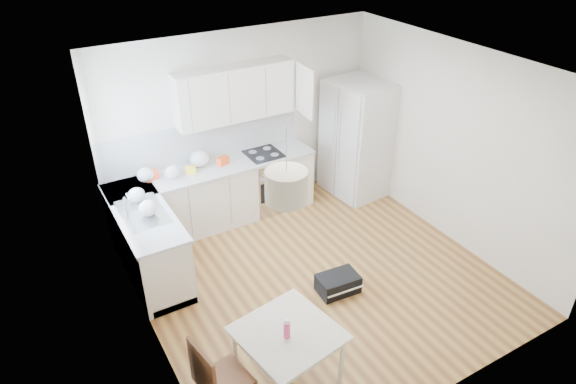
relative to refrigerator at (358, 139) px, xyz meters
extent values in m
plane|color=brown|center=(-1.72, -1.53, -0.92)|extent=(4.20, 4.20, 0.00)
plane|color=white|center=(-1.72, -1.53, 1.78)|extent=(4.20, 4.20, 0.00)
plane|color=beige|center=(-1.72, 0.57, 0.43)|extent=(4.20, 0.00, 4.20)
plane|color=beige|center=(-3.82, -1.53, 0.43)|extent=(0.00, 4.20, 4.20)
plane|color=beige|center=(0.38, -1.53, 0.43)|extent=(0.00, 4.20, 4.20)
cube|color=#BFE0F9|center=(-3.81, -0.38, 0.83)|extent=(0.02, 1.00, 1.00)
cube|color=silver|center=(-2.32, 0.27, -0.48)|extent=(3.00, 0.60, 0.88)
cube|color=silver|center=(-3.52, -0.33, -0.48)|extent=(0.60, 1.80, 0.88)
cube|color=#ACAFB1|center=(-2.32, 0.27, -0.02)|extent=(3.02, 0.64, 0.04)
cube|color=#ACAFB1|center=(-3.52, -0.33, -0.02)|extent=(0.64, 1.82, 0.04)
cube|color=silver|center=(-2.32, 0.56, 0.29)|extent=(3.00, 0.01, 0.58)
cube|color=silver|center=(-3.82, -0.33, 0.29)|extent=(0.01, 1.80, 0.58)
cube|color=silver|center=(-1.87, 0.41, 0.96)|extent=(1.70, 0.32, 0.75)
cube|color=beige|center=(-2.87, -2.76, -0.25)|extent=(1.01, 1.01, 0.04)
cylinder|color=silver|center=(-2.44, -3.06, -0.59)|extent=(0.05, 0.05, 0.65)
cylinder|color=silver|center=(-3.29, -2.46, -0.59)|extent=(0.05, 0.05, 0.65)
cylinder|color=silver|center=(-2.56, -2.34, -0.59)|extent=(0.05, 0.05, 0.65)
cylinder|color=#D33A6C|center=(-2.91, -2.80, -0.12)|extent=(0.08, 0.08, 0.22)
cube|color=black|center=(-1.66, -1.89, -0.80)|extent=(0.52, 0.36, 0.23)
cylinder|color=#BDAE92|center=(-2.80, -2.60, 1.26)|extent=(0.36, 0.36, 0.28)
ellipsoid|color=white|center=(-3.26, 0.34, 0.10)|extent=(0.23, 0.19, 0.20)
ellipsoid|color=white|center=(-2.92, 0.24, 0.10)|extent=(0.21, 0.18, 0.19)
ellipsoid|color=white|center=(-2.47, 0.38, 0.12)|extent=(0.27, 0.23, 0.24)
ellipsoid|color=white|center=(-3.50, -0.10, 0.09)|extent=(0.21, 0.18, 0.19)
ellipsoid|color=white|center=(-3.48, -0.49, 0.10)|extent=(0.22, 0.19, 0.20)
cube|color=#D64113|center=(-2.17, 0.28, 0.06)|extent=(0.19, 0.15, 0.11)
cube|color=yellow|center=(-2.66, 0.25, 0.05)|extent=(0.17, 0.14, 0.10)
cube|color=red|center=(-3.18, 0.35, 0.06)|extent=(0.19, 0.13, 0.12)
camera|label=1|loc=(-4.62, -5.77, 3.37)|focal=32.00mm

